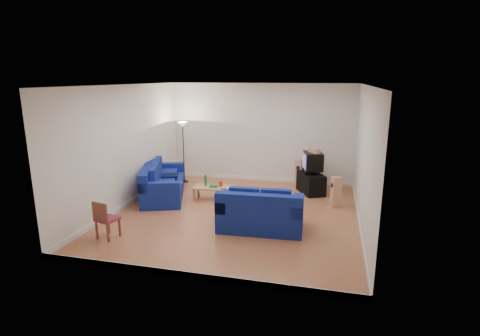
% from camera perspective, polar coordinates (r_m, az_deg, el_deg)
% --- Properties ---
extents(room, '(6.01, 6.51, 3.21)m').
position_cam_1_polar(room, '(9.17, -0.60, 2.12)').
color(room, brown).
rests_on(room, ground).
extents(sofa_three_seat, '(1.83, 2.67, 0.95)m').
position_cam_1_polar(sofa_three_seat, '(11.06, -11.88, -2.51)').
color(sofa_three_seat, '#0C1758').
rests_on(sofa_three_seat, ground).
extents(sofa_loveseat, '(1.95, 1.16, 0.95)m').
position_cam_1_polar(sofa_loveseat, '(8.53, 3.14, -7.10)').
color(sofa_loveseat, '#0C1758').
rests_on(sofa_loveseat, ground).
extents(coffee_table, '(1.09, 0.59, 0.39)m').
position_cam_1_polar(coffee_table, '(10.55, -4.18, -3.14)').
color(coffee_table, tan).
rests_on(coffee_table, ground).
extents(bottle, '(0.07, 0.07, 0.30)m').
position_cam_1_polar(bottle, '(10.63, -5.27, -1.90)').
color(bottle, '#197233').
rests_on(bottle, coffee_table).
extents(tissue_box, '(0.23, 0.16, 0.09)m').
position_cam_1_polar(tissue_box, '(10.47, -4.03, -2.73)').
color(tissue_box, green).
rests_on(tissue_box, coffee_table).
extents(red_canister, '(0.13, 0.13, 0.14)m').
position_cam_1_polar(red_canister, '(10.54, -2.95, -2.43)').
color(red_canister, red).
rests_on(red_canister, coffee_table).
extents(remote, '(0.15, 0.09, 0.02)m').
position_cam_1_polar(remote, '(10.27, -2.49, -3.23)').
color(remote, black).
rests_on(remote, coffee_table).
extents(tv_stand, '(0.93, 1.13, 0.60)m').
position_cam_1_polar(tv_stand, '(11.36, 10.76, -2.29)').
color(tv_stand, black).
rests_on(tv_stand, ground).
extents(av_receiver, '(0.49, 0.54, 0.11)m').
position_cam_1_polar(av_receiver, '(11.32, 10.58, -0.48)').
color(av_receiver, black).
rests_on(av_receiver, tv_stand).
extents(television, '(0.65, 0.78, 0.53)m').
position_cam_1_polar(television, '(11.22, 11.03, 1.03)').
color(television, black).
rests_on(television, av_receiver).
extents(centre_speaker, '(0.37, 0.40, 0.14)m').
position_cam_1_polar(centre_speaker, '(11.12, 11.26, 2.65)').
color(centre_speaker, tan).
rests_on(centre_speaker, television).
extents(speaker_left, '(0.29, 0.32, 0.90)m').
position_cam_1_polar(speaker_left, '(11.80, 9.08, -0.86)').
color(speaker_left, tan).
rests_on(speaker_left, ground).
extents(speaker_right, '(0.30, 0.27, 0.83)m').
position_cam_1_polar(speaker_right, '(10.25, 14.42, -3.59)').
color(speaker_right, tan).
rests_on(speaker_right, ground).
extents(floor_lamp, '(0.34, 0.34, 1.99)m').
position_cam_1_polar(floor_lamp, '(12.21, -8.70, 5.34)').
color(floor_lamp, black).
rests_on(floor_lamp, ground).
extents(dining_chair, '(0.49, 0.49, 0.85)m').
position_cam_1_polar(dining_chair, '(8.51, -19.89, -7.17)').
color(dining_chair, brown).
rests_on(dining_chair, ground).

